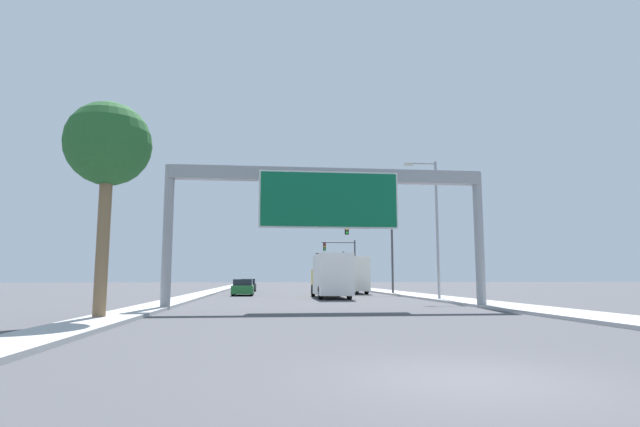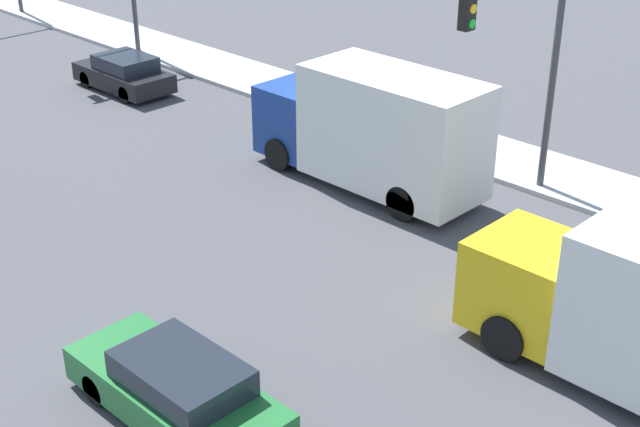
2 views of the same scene
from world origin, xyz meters
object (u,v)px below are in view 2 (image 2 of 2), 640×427
object	(u,v)px
car_near_right	(124,74)
traffic_light_near_intersection	(529,43)
car_far_center	(177,390)
truck_box_secondary	(374,129)

from	to	relation	value
car_near_right	traffic_light_near_intersection	world-z (taller)	traffic_light_near_intersection
car_far_center	traffic_light_near_intersection	bearing A→B (deg)	3.35
car_far_center	traffic_light_near_intersection	distance (m)	12.97
car_near_right	truck_box_secondary	xyz separation A→B (m)	(0.00, -12.60, 1.14)
car_far_center	traffic_light_near_intersection	xyz separation A→B (m)	(12.32, 0.72, 3.99)
traffic_light_near_intersection	car_far_center	bearing A→B (deg)	-176.65
car_near_right	traffic_light_near_intersection	xyz separation A→B (m)	(1.82, -16.26, 4.01)
car_far_center	car_near_right	bearing A→B (deg)	58.26
car_far_center	truck_box_secondary	xyz separation A→B (m)	(10.50, 4.37, 1.12)
car_far_center	traffic_light_near_intersection	world-z (taller)	traffic_light_near_intersection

